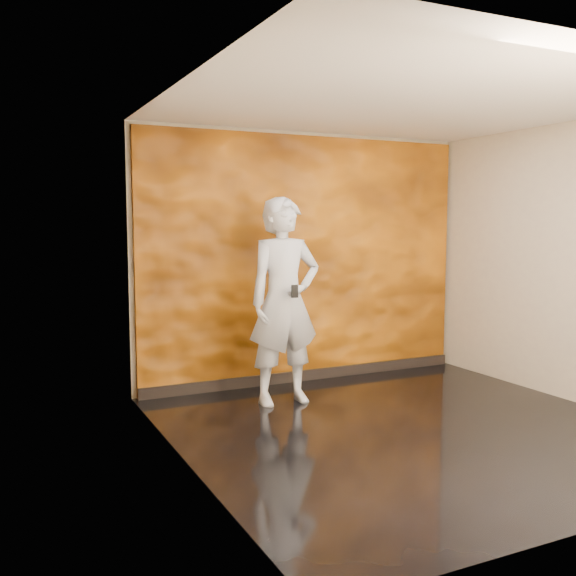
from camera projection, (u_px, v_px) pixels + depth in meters
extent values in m
cube|color=black|center=(409.00, 429.00, 5.62)|extent=(4.00, 4.00, 0.01)
cube|color=beige|center=(306.00, 258.00, 7.27)|extent=(4.00, 0.02, 2.80)
cube|color=beige|center=(186.00, 278.00, 4.62)|extent=(0.02, 4.00, 2.80)
cube|color=white|center=(416.00, 102.00, 5.34)|extent=(4.00, 4.00, 0.01)
cube|color=orange|center=(307.00, 260.00, 7.24)|extent=(3.90, 0.06, 2.75)
cube|color=black|center=(309.00, 375.00, 7.34)|extent=(3.90, 0.04, 0.12)
imported|color=#A7ACB9|center=(284.00, 301.00, 6.34)|extent=(0.75, 0.50, 2.05)
cube|color=black|center=(295.00, 291.00, 6.06)|extent=(0.07, 0.02, 0.12)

